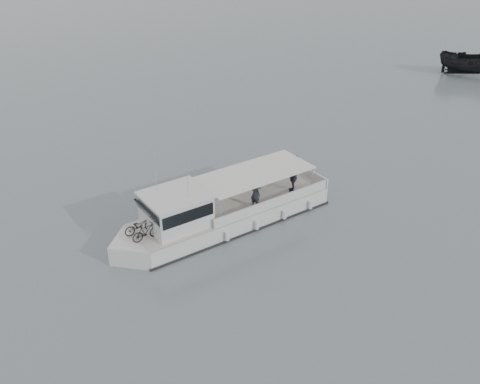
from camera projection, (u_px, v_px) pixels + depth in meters
ground at (269, 181)px, 31.67m from camera, size 1400.00×1400.00×0.00m
tour_boat at (214, 214)px, 26.79m from camera, size 12.14×3.18×5.08m
dark_motorboat at (472, 63)px, 50.00m from camera, size 5.64×6.02×2.32m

